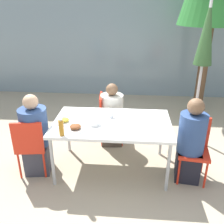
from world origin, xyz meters
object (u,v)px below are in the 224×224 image
Objects in this scene: closed_umbrella at (205,43)px; salad_bowl at (94,123)px; chair_left at (31,143)px; chair_right at (193,144)px; person_right at (191,143)px; chair_far at (107,115)px; person_far at (112,117)px; person_left at (36,137)px; drinking_cup at (111,114)px; bottle at (61,128)px.

closed_umbrella reaches higher than salad_bowl.
chair_left is at bearing -153.41° from closed_umbrella.
person_right reaches higher than chair_right.
chair_far is 0.80× the size of person_far.
person_right reaches higher than person_left.
closed_umbrella is 2.14m from salad_bowl.
chair_left is at bearing -121.90° from person_left.
chair_far is at bearing -26.42° from chair_right.
chair_far is at bearing -171.23° from closed_umbrella.
person_right is 7.01× the size of salad_bowl.
person_left is 1.29m from chair_far.
person_left reaches higher than person_far.
chair_far is 0.92m from salad_bowl.
person_far is (-1.11, 0.87, -0.06)m from person_right.
salad_bowl is (-0.08, -0.88, 0.29)m from chair_far.
closed_umbrella is 24.90× the size of drinking_cup.
person_left is 5.28× the size of bottle.
chair_right is at bearing 11.80° from bottle.
person_far is 4.84× the size of bottle.
drinking_cup is at bearing -148.78° from closed_umbrella.
person_right is 1.69m from bottle.
closed_umbrella reaches higher than chair_left.
person_right is 12.61× the size of drinking_cup.
chair_right is at bearing 51.50° from chair_far.
salad_bowl is at bearing -145.21° from closed_umbrella.
closed_umbrella is (1.51, 0.23, 1.18)m from chair_far.
salad_bowl is at bearing 8.87° from chair_right.
chair_right is (2.16, 0.07, -0.04)m from person_left.
person_right is (-0.06, -0.07, 0.05)m from chair_right.
chair_left is at bearing -48.20° from chair_far.
drinking_cup is (1.06, 0.38, 0.30)m from chair_left.
closed_umbrella is at bearing 36.20° from bottle.
closed_umbrella is 1.86m from drinking_cup.
person_right is 1.10× the size of person_far.
chair_far reaches higher than drinking_cup.
bottle is at bearing -24.92° from chair_far.
bottle is (-1.70, -0.35, 0.36)m from chair_right.
salad_bowl is (0.82, 0.04, 0.24)m from person_left.
person_left is 1.36× the size of chair_far.
person_left is at bearing 58.10° from chair_left.
chair_right is 1.51m from chair_far.
closed_umbrella is (2.46, 1.23, 1.18)m from chair_left.
person_right is 1.38× the size of chair_far.
salad_bowl is at bearing 5.66° from person_right.
chair_left is 1.37m from chair_far.
bottle is (-0.44, -1.20, 0.36)m from chair_far.
chair_left is 3.87× the size of bottle.
chair_left is 0.65m from bottle.
chair_left is 5.10× the size of salad_bowl.
person_right is at bearing -1.73° from salad_bowl.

